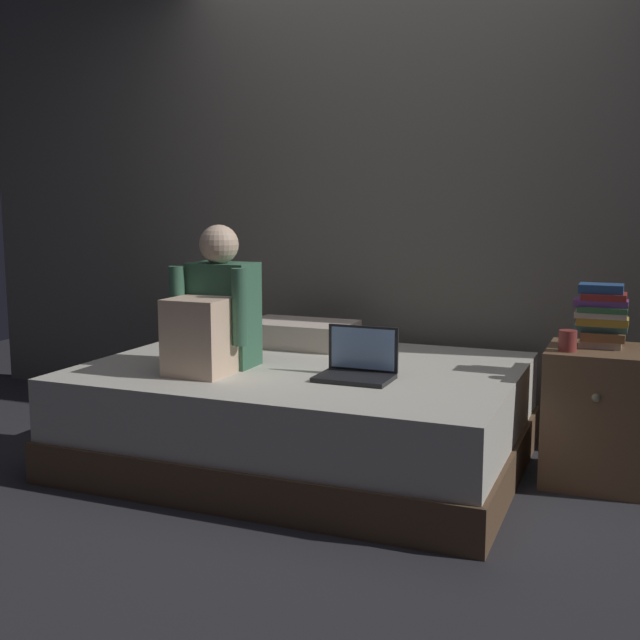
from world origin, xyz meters
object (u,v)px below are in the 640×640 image
(bed, at_px, (304,414))
(person_sitting, at_px, (214,315))
(nightstand, at_px, (597,415))
(book_stack, at_px, (602,315))
(laptop, at_px, (358,366))
(mug, at_px, (568,341))
(pillow, at_px, (301,334))

(bed, height_order, person_sitting, person_sitting)
(nightstand, height_order, book_stack, book_stack)
(bed, distance_m, person_sitting, 0.64)
(laptop, distance_m, book_stack, 1.08)
(book_stack, relative_size, mug, 3.05)
(nightstand, xyz_separation_m, pillow, (-1.51, 0.22, 0.23))
(person_sitting, xyz_separation_m, book_stack, (1.64, 0.51, 0.02))
(pillow, distance_m, mug, 1.43)
(bed, xyz_separation_m, person_sitting, (-0.34, -0.24, 0.49))
(bed, height_order, mug, mug)
(book_stack, bearing_deg, mug, -128.21)
(nightstand, distance_m, mug, 0.39)
(mug, bearing_deg, pillow, 166.27)
(book_stack, bearing_deg, nightstand, -82.33)
(laptop, bearing_deg, pillow, 131.13)
(pillow, xyz_separation_m, book_stack, (1.51, -0.18, 0.20))
(bed, height_order, pillow, pillow)
(bed, bearing_deg, person_sitting, -145.43)
(pillow, bearing_deg, nightstand, -8.20)
(person_sitting, bearing_deg, nightstand, 15.89)
(pillow, distance_m, book_stack, 1.53)
(laptop, bearing_deg, person_sitting, -174.44)
(bed, distance_m, laptop, 0.47)
(nightstand, height_order, mug, mug)
(laptop, height_order, mug, same)
(book_stack, bearing_deg, pillow, 173.21)
(bed, xyz_separation_m, pillow, (-0.21, 0.45, 0.30))
(bed, height_order, laptop, laptop)
(bed, bearing_deg, mug, 5.47)
(person_sitting, distance_m, book_stack, 1.71)
(bed, bearing_deg, pillow, 115.29)
(laptop, height_order, book_stack, book_stack)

